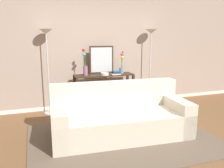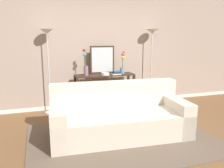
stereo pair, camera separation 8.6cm
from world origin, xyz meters
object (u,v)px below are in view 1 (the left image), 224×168
(book_stack, at_px, (116,73))
(console_table, at_px, (104,85))
(vase_short_flowers, at_px, (122,65))
(wall_mirror, at_px, (102,60))
(fruit_bowl, at_px, (105,74))
(book_row_under_console, at_px, (87,109))
(floor_lamp_right, at_px, (151,46))
(vase_tall_flowers, at_px, (85,65))
(floor_lamp_left, at_px, (47,48))
(couch, at_px, (120,117))

(book_stack, bearing_deg, console_table, 156.20)
(console_table, xyz_separation_m, vase_short_flowers, (0.43, -0.00, 0.46))
(wall_mirror, bearing_deg, vase_short_flowers, -20.45)
(fruit_bowl, bearing_deg, book_row_under_console, 162.16)
(vase_short_flowers, height_order, book_stack, vase_short_flowers)
(floor_lamp_right, height_order, fruit_bowl, floor_lamp_right)
(wall_mirror, height_order, vase_short_flowers, wall_mirror)
(vase_tall_flowers, xyz_separation_m, fruit_bowl, (0.41, -0.13, -0.20))
(floor_lamp_left, height_order, book_stack, floor_lamp_left)
(fruit_bowl, bearing_deg, couch, -96.14)
(floor_lamp_right, bearing_deg, fruit_bowl, -169.33)
(fruit_bowl, relative_size, book_row_under_console, 0.65)
(fruit_bowl, bearing_deg, console_table, 80.10)
(floor_lamp_right, distance_m, fruit_bowl, 1.40)
(vase_tall_flowers, height_order, vase_short_flowers, vase_tall_flowers)
(floor_lamp_right, height_order, vase_short_flowers, floor_lamp_right)
(couch, bearing_deg, floor_lamp_right, 48.23)
(book_stack, bearing_deg, vase_short_flowers, 30.37)
(wall_mirror, bearing_deg, book_row_under_console, -157.93)
(couch, height_order, console_table, couch)
(couch, xyz_separation_m, vase_short_flowers, (0.59, 1.44, 0.72))
(vase_tall_flowers, bearing_deg, floor_lamp_left, 172.32)
(floor_lamp_left, distance_m, wall_mirror, 1.24)
(console_table, height_order, floor_lamp_left, floor_lamp_left)
(floor_lamp_left, height_order, wall_mirror, floor_lamp_left)
(couch, distance_m, book_row_under_console, 1.49)
(vase_tall_flowers, height_order, book_stack, vase_tall_flowers)
(console_table, distance_m, vase_tall_flowers, 0.65)
(couch, relative_size, vase_tall_flowers, 3.97)
(vase_short_flowers, relative_size, book_row_under_console, 1.86)
(couch, height_order, book_stack, book_stack)
(floor_lamp_left, xyz_separation_m, floor_lamp_right, (2.44, 0.00, 0.01))
(wall_mirror, bearing_deg, couch, -95.55)
(fruit_bowl, xyz_separation_m, book_row_under_console, (-0.39, 0.12, -0.80))
(couch, distance_m, floor_lamp_right, 2.37)
(floor_lamp_left, distance_m, book_row_under_console, 1.60)
(vase_tall_flowers, xyz_separation_m, vase_short_flowers, (0.86, -0.01, -0.02))
(couch, relative_size, wall_mirror, 3.69)
(book_stack, bearing_deg, vase_tall_flowers, 170.50)
(couch, bearing_deg, wall_mirror, 84.45)
(couch, xyz_separation_m, vase_tall_flowers, (-0.27, 1.45, 0.75))
(vase_tall_flowers, bearing_deg, console_table, -0.67)
(console_table, xyz_separation_m, book_row_under_console, (-0.41, -0.00, -0.52))
(floor_lamp_left, height_order, vase_short_flowers, floor_lamp_left)
(couch, bearing_deg, fruit_bowl, 83.86)
(couch, relative_size, book_row_under_console, 8.36)
(couch, relative_size, console_table, 1.73)
(vase_tall_flowers, bearing_deg, book_row_under_console, -11.36)
(vase_short_flowers, distance_m, fruit_bowl, 0.50)
(book_row_under_console, bearing_deg, wall_mirror, 22.07)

